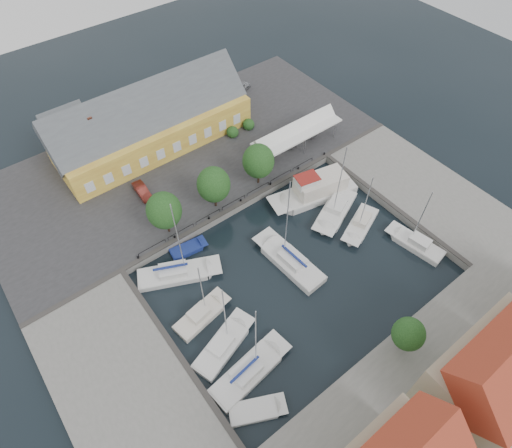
{
  "coord_description": "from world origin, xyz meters",
  "views": [
    {
      "loc": [
        -20.52,
        -20.72,
        42.6
      ],
      "look_at": [
        0.0,
        6.0,
        1.5
      ],
      "focal_mm": 30.0,
      "sensor_mm": 36.0,
      "label": 1
    }
  ],
  "objects_px": {
    "center_sailboat": "(290,262)",
    "trawler": "(316,191)",
    "warehouse": "(147,124)",
    "launch_sw": "(256,411)",
    "east_boat_a": "(335,211)",
    "west_boat_b": "(201,316)",
    "east_boat_b": "(360,225)",
    "west_boat_a": "(178,274)",
    "car_red": "(142,191)",
    "west_boat_d": "(249,372)",
    "car_silver": "(241,87)",
    "west_boat_c": "(223,346)",
    "launch_nw": "(188,249)",
    "tent_canopy": "(297,132)",
    "east_boat_c": "(416,244)"
  },
  "relations": [
    {
      "from": "west_boat_b",
      "to": "west_boat_c",
      "type": "bearing_deg",
      "value": -90.98
    },
    {
      "from": "west_boat_d",
      "to": "west_boat_b",
      "type": "bearing_deg",
      "value": 92.9
    },
    {
      "from": "center_sailboat",
      "to": "car_red",
      "type": "bearing_deg",
      "value": 113.83
    },
    {
      "from": "center_sailboat",
      "to": "trawler",
      "type": "relative_size",
      "value": 1.07
    },
    {
      "from": "car_silver",
      "to": "launch_sw",
      "type": "bearing_deg",
      "value": 127.25
    },
    {
      "from": "west_boat_a",
      "to": "launch_sw",
      "type": "bearing_deg",
      "value": -96.2
    },
    {
      "from": "trawler",
      "to": "east_boat_c",
      "type": "distance_m",
      "value": 14.41
    },
    {
      "from": "west_boat_a",
      "to": "car_silver",
      "type": "bearing_deg",
      "value": 42.1
    },
    {
      "from": "east_boat_c",
      "to": "launch_sw",
      "type": "xyz_separation_m",
      "value": [
        -27.45,
        -3.47,
        -0.17
      ]
    },
    {
      "from": "car_silver",
      "to": "west_boat_a",
      "type": "relative_size",
      "value": 0.32
    },
    {
      "from": "east_boat_b",
      "to": "west_boat_c",
      "type": "height_order",
      "value": "west_boat_c"
    },
    {
      "from": "tent_canopy",
      "to": "launch_nw",
      "type": "distance_m",
      "value": 23.35
    },
    {
      "from": "center_sailboat",
      "to": "launch_nw",
      "type": "height_order",
      "value": "center_sailboat"
    },
    {
      "from": "car_red",
      "to": "center_sailboat",
      "type": "distance_m",
      "value": 21.83
    },
    {
      "from": "west_boat_a",
      "to": "trawler",
      "type": "bearing_deg",
      "value": -0.99
    },
    {
      "from": "car_silver",
      "to": "east_boat_b",
      "type": "relative_size",
      "value": 0.41
    },
    {
      "from": "car_red",
      "to": "east_boat_c",
      "type": "xyz_separation_m",
      "value": [
        22.83,
        -27.41,
        -1.38
      ]
    },
    {
      "from": "center_sailboat",
      "to": "west_boat_a",
      "type": "bearing_deg",
      "value": 149.8
    },
    {
      "from": "west_boat_a",
      "to": "car_red",
      "type": "bearing_deg",
      "value": 78.46
    },
    {
      "from": "tent_canopy",
      "to": "car_silver",
      "type": "height_order",
      "value": "tent_canopy"
    },
    {
      "from": "warehouse",
      "to": "west_boat_d",
      "type": "xyz_separation_m",
      "value": [
        -8.97,
        -36.28,
        -4.16
      ]
    },
    {
      "from": "east_boat_a",
      "to": "west_boat_a",
      "type": "relative_size",
      "value": 0.97
    },
    {
      "from": "tent_canopy",
      "to": "center_sailboat",
      "type": "bearing_deg",
      "value": -132.93
    },
    {
      "from": "warehouse",
      "to": "car_red",
      "type": "bearing_deg",
      "value": -124.42
    },
    {
      "from": "west_boat_b",
      "to": "east_boat_a",
      "type": "bearing_deg",
      "value": 5.28
    },
    {
      "from": "trawler",
      "to": "launch_nw",
      "type": "height_order",
      "value": "trawler"
    },
    {
      "from": "east_boat_a",
      "to": "west_boat_a",
      "type": "distance_m",
      "value": 21.89
    },
    {
      "from": "west_boat_d",
      "to": "east_boat_a",
      "type": "bearing_deg",
      "value": 24.97
    },
    {
      "from": "launch_sw",
      "to": "launch_nw",
      "type": "xyz_separation_m",
      "value": [
        4.84,
        20.05,
        -0.0
      ]
    },
    {
      "from": "trawler",
      "to": "west_boat_a",
      "type": "height_order",
      "value": "west_boat_a"
    },
    {
      "from": "warehouse",
      "to": "launch_sw",
      "type": "height_order",
      "value": "warehouse"
    },
    {
      "from": "east_boat_b",
      "to": "west_boat_b",
      "type": "relative_size",
      "value": 1.06
    },
    {
      "from": "trawler",
      "to": "west_boat_b",
      "type": "xyz_separation_m",
      "value": [
        -22.14,
        -5.85,
        -0.76
      ]
    },
    {
      "from": "launch_sw",
      "to": "west_boat_d",
      "type": "bearing_deg",
      "value": 63.96
    },
    {
      "from": "center_sailboat",
      "to": "trawler",
      "type": "xyz_separation_m",
      "value": [
        9.94,
        6.33,
        0.65
      ]
    },
    {
      "from": "tent_canopy",
      "to": "trawler",
      "type": "distance_m",
      "value": 9.68
    },
    {
      "from": "trawler",
      "to": "launch_nw",
      "type": "relative_size",
      "value": 2.67
    },
    {
      "from": "trawler",
      "to": "east_boat_a",
      "type": "distance_m",
      "value": 3.88
    },
    {
      "from": "tent_canopy",
      "to": "trawler",
      "type": "xyz_separation_m",
      "value": [
        -3.84,
        -8.48,
        -2.67
      ]
    },
    {
      "from": "center_sailboat",
      "to": "tent_canopy",
      "type": "bearing_deg",
      "value": 47.07
    },
    {
      "from": "west_boat_b",
      "to": "launch_nw",
      "type": "distance_m",
      "value": 9.36
    },
    {
      "from": "west_boat_d",
      "to": "center_sailboat",
      "type": "bearing_deg",
      "value": 32.84
    },
    {
      "from": "car_silver",
      "to": "tent_canopy",
      "type": "bearing_deg",
      "value": 155.1
    },
    {
      "from": "tent_canopy",
      "to": "west_boat_c",
      "type": "distance_m",
      "value": 32.19
    },
    {
      "from": "center_sailboat",
      "to": "west_boat_b",
      "type": "distance_m",
      "value": 12.22
    },
    {
      "from": "west_boat_b",
      "to": "trawler",
      "type": "bearing_deg",
      "value": 14.8
    },
    {
      "from": "car_silver",
      "to": "car_red",
      "type": "xyz_separation_m",
      "value": [
        -24.53,
        -11.37,
        -0.06
      ]
    },
    {
      "from": "warehouse",
      "to": "west_boat_a",
      "type": "relative_size",
      "value": 2.23
    },
    {
      "from": "east_boat_a",
      "to": "west_boat_b",
      "type": "relative_size",
      "value": 1.31
    },
    {
      "from": "center_sailboat",
      "to": "east_boat_a",
      "type": "distance_m",
      "value": 10.3
    }
  ]
}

